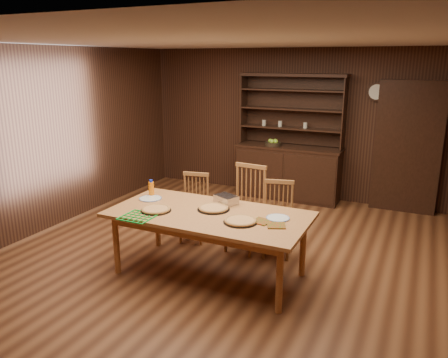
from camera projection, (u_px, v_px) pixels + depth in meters
The scene contains 20 objects.
floor at pixel (221, 258), 5.45m from camera, with size 6.00×6.00×0.00m, color brown.
room_shell at pixel (221, 133), 5.04m from camera, with size 6.00×6.00×6.00m.
china_hutch at pixel (288, 165), 7.70m from camera, with size 1.84×0.52×2.17m.
doorway at pixel (408, 148), 6.93m from camera, with size 1.00×0.18×2.10m, color black.
wall_clock at pixel (377, 92), 6.98m from camera, with size 0.30×0.05×0.30m.
dining_table at pixel (209, 218), 4.88m from camera, with size 2.22×1.11×0.75m.
chair_left at pixel (195, 205), 5.94m from camera, with size 0.44×0.43×0.93m.
chair_center at pixel (247, 205), 5.61m from camera, with size 0.49×0.47×1.11m.
chair_right at pixel (278, 216), 5.48m from camera, with size 0.46×0.45×0.95m.
pizza_left at pixel (156, 209), 4.92m from camera, with size 0.35×0.35×0.04m.
pizza_right at pixel (240, 221), 4.57m from camera, with size 0.36×0.36×0.04m.
pizza_center at pixel (214, 208), 4.96m from camera, with size 0.37×0.37×0.04m.
cooling_rack at pixel (138, 216), 4.73m from camera, with size 0.33×0.33×0.02m, color green, non-canonical shape.
plate_left at pixel (150, 198), 5.33m from camera, with size 0.28×0.28×0.02m.
plate_right at pixel (278, 218), 4.68m from camera, with size 0.25×0.25×0.02m.
foil_dish at pixel (226, 200), 5.15m from camera, with size 0.26×0.19×0.10m, color silver.
juice_bottle at pixel (151, 188), 5.44m from camera, with size 0.07×0.07×0.21m.
pot_holder_a at pixel (276, 225), 4.47m from camera, with size 0.18×0.18×0.01m, color #B02314.
pot_holder_b at pixel (261, 221), 4.59m from camera, with size 0.18×0.18×0.01m, color #B02314.
fruit_bowl at pixel (273, 143), 7.65m from camera, with size 0.28×0.28×0.12m.
Camera 1 is at (2.16, -4.51, 2.40)m, focal length 35.00 mm.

